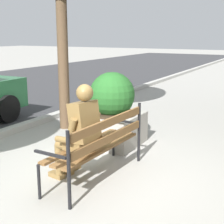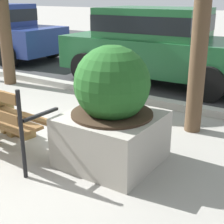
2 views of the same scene
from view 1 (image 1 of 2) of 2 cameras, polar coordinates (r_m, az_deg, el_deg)
ground_plane at (r=4.67m, az=-0.78°, el=-11.96°), size 80.00×80.00×0.00m
park_bench at (r=4.58m, az=-2.14°, el=-5.12°), size 1.82×0.60×0.95m
bronze_statue_seated at (r=4.48m, az=-5.86°, el=-3.94°), size 0.73×0.79×1.37m
concrete_planter at (r=6.05m, az=0.00°, el=-0.03°), size 1.00×1.00×1.33m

